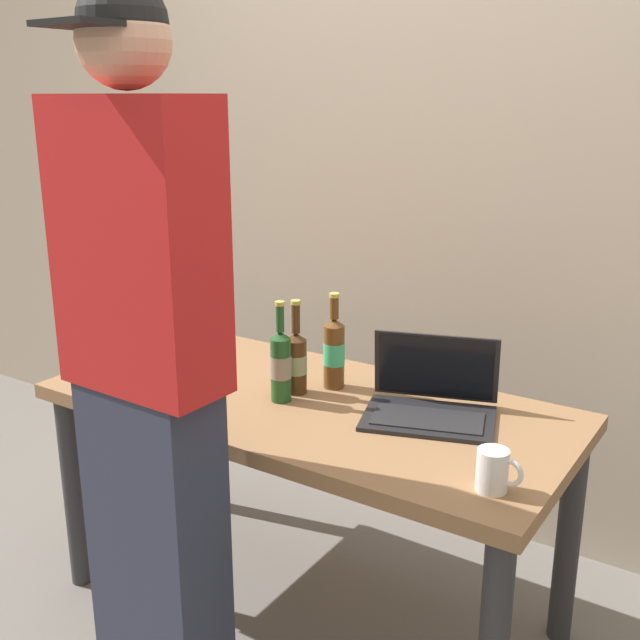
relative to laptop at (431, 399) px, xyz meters
name	(u,v)px	position (x,y,z in m)	size (l,w,h in m)	color
ground_plane	(308,606)	(-0.35, -0.10, -0.76)	(8.00, 8.00, 0.00)	slate
desk	(307,429)	(-0.35, -0.10, -0.14)	(1.54, 0.73, 0.72)	olive
laptop	(431,399)	(0.00, 0.00, 0.00)	(0.42, 0.37, 0.21)	black
beer_bottle_amber	(281,364)	(-0.41, -0.15, 0.07)	(0.06, 0.06, 0.30)	#1E5123
beer_bottle_brown	(296,360)	(-0.41, -0.07, 0.06)	(0.06, 0.06, 0.29)	#472B14
beer_bottle_green	(334,351)	(-0.34, 0.03, 0.07)	(0.07, 0.07, 0.30)	brown
person_figure	(147,375)	(-0.44, -0.64, 0.18)	(0.40, 0.27, 1.81)	#2D3347
coffee_mug	(494,470)	(0.30, -0.31, 0.01)	(0.11, 0.07, 0.10)	white
back_wall	(433,175)	(-0.35, 0.71, 0.54)	(6.00, 0.10, 2.60)	tan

